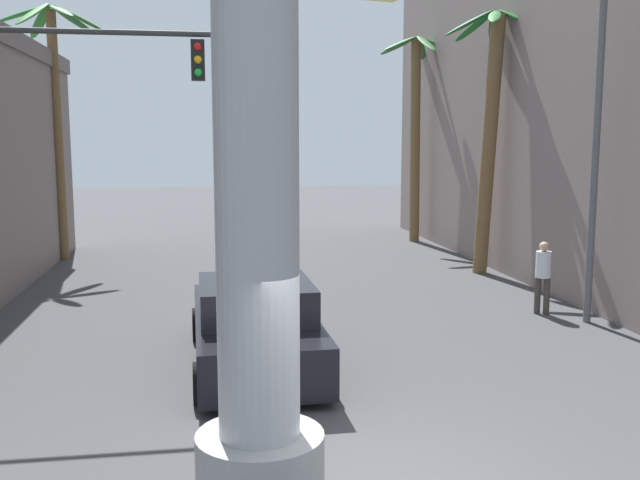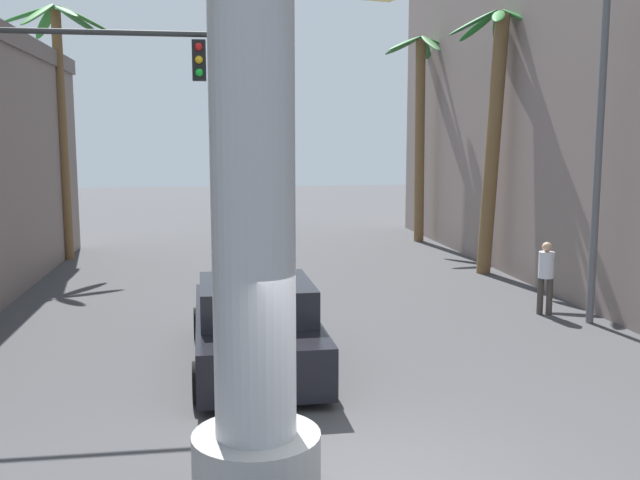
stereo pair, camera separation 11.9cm
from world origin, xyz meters
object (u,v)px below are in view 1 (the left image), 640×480
object	(u,v)px
palm_tree_mid_right	(491,117)
traffic_light_mast	(35,127)
palm_tree_far_right	(415,119)
neon_sign_pole	(256,48)
palm_tree_far_left	(55,95)
pedestrian_mid_right	(543,272)
street_lamp	(579,123)
car_lead	(254,326)

from	to	relation	value
palm_tree_mid_right	traffic_light_mast	bearing A→B (deg)	-148.36
palm_tree_mid_right	palm_tree_far_right	world-z (taller)	palm_tree_far_right
neon_sign_pole	palm_tree_far_left	world-z (taller)	neon_sign_pole
pedestrian_mid_right	palm_tree_far_right	bearing A→B (deg)	87.64
street_lamp	traffic_light_mast	world-z (taller)	street_lamp
street_lamp	traffic_light_mast	xyz separation A→B (m)	(-10.63, -0.97, -0.13)
car_lead	palm_tree_far_left	xyz separation A→B (m)	(-5.52, 12.20, 4.67)
traffic_light_mast	palm_tree_far_right	xyz separation A→B (m)	(10.87, 13.77, 0.59)
car_lead	palm_tree_far_right	world-z (taller)	palm_tree_far_right
neon_sign_pole	palm_tree_far_right	xyz separation A→B (m)	(7.43, 19.31, -0.11)
palm_tree_far_left	traffic_light_mast	bearing A→B (deg)	-80.71
car_lead	palm_tree_mid_right	xyz separation A→B (m)	(7.38, 7.77, 3.88)
traffic_light_mast	palm_tree_mid_right	size ratio (longest dim) A/B	0.77
car_lead	palm_tree_far_left	distance (m)	14.19
traffic_light_mast	car_lead	xyz separation A→B (m)	(3.68, -0.95, -3.45)
street_lamp	car_lead	xyz separation A→B (m)	(-6.95, -1.92, -3.58)
palm_tree_far_right	palm_tree_far_left	bearing A→B (deg)	-168.81
neon_sign_pole	pedestrian_mid_right	world-z (taller)	neon_sign_pole
palm_tree_far_left	palm_tree_mid_right	xyz separation A→B (m)	(12.91, -4.43, -0.79)
neon_sign_pole	palm_tree_far_left	bearing A→B (deg)	107.48
car_lead	palm_tree_mid_right	size ratio (longest dim) A/B	0.66
neon_sign_pole	pedestrian_mid_right	distance (m)	10.81
street_lamp	pedestrian_mid_right	distance (m)	3.43
traffic_light_mast	car_lead	size ratio (longest dim) A/B	1.16
car_lead	palm_tree_mid_right	bearing A→B (deg)	46.45
palm_tree_mid_right	palm_tree_far_right	bearing A→B (deg)	91.61
palm_tree_far_left	palm_tree_far_right	bearing A→B (deg)	11.19
palm_tree_far_left	pedestrian_mid_right	xyz separation A→B (m)	(12.22, -9.47, -4.40)
car_lead	palm_tree_far_left	size ratio (longest dim) A/B	0.61
car_lead	pedestrian_mid_right	xyz separation A→B (m)	(6.70, 2.74, 0.27)
palm_tree_far_left	pedestrian_mid_right	size ratio (longest dim) A/B	4.96
street_lamp	palm_tree_mid_right	distance (m)	5.88
traffic_light_mast	palm_tree_far_right	size ratio (longest dim) A/B	0.75
car_lead	pedestrian_mid_right	world-z (taller)	pedestrian_mid_right
traffic_light_mast	palm_tree_far_left	world-z (taller)	palm_tree_far_left
neon_sign_pole	palm_tree_far_right	distance (m)	20.69
palm_tree_far_left	neon_sign_pole	bearing A→B (deg)	-72.52
street_lamp	pedestrian_mid_right	size ratio (longest dim) A/B	4.25
palm_tree_mid_right	pedestrian_mid_right	bearing A→B (deg)	-97.79
car_lead	street_lamp	bearing A→B (deg)	15.42
street_lamp	palm_tree_mid_right	world-z (taller)	palm_tree_mid_right
palm_tree_far_right	neon_sign_pole	bearing A→B (deg)	-111.03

